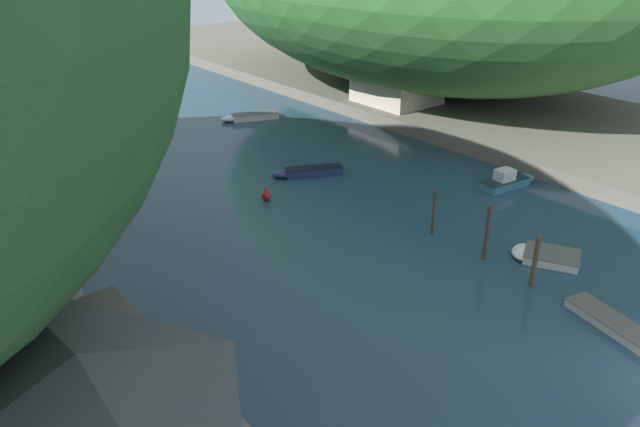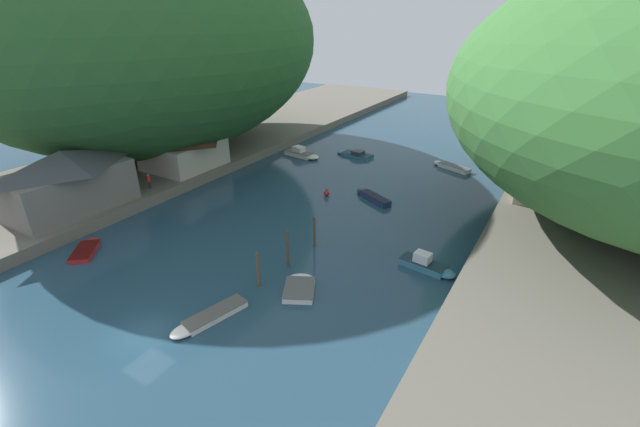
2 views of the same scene
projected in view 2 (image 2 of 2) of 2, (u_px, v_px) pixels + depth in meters
The scene contains 20 objects.
water_surface at pixel (354, 187), 50.70m from camera, with size 130.00×130.00×0.00m, color #234256.
left_bank at pixel (191, 148), 62.96m from camera, with size 22.00×120.00×1.14m.
right_bank at pixel (625, 240), 37.94m from camera, with size 22.00×120.00×1.14m.
hillside_left at pixel (156, 44), 55.26m from camera, with size 36.49×51.08×27.81m.
waterfront_building at pixel (67, 180), 41.01m from camera, with size 6.57×11.83×6.00m.
boathouse_shed at pixel (183, 148), 52.98m from camera, with size 7.96×9.10×4.52m.
right_bank_cottage at pixel (554, 177), 43.69m from camera, with size 6.60×7.45×4.67m.
boat_near_quay at pixel (87, 249), 37.19m from camera, with size 3.86×4.17×0.45m.
boat_cabin_cruiser at pixel (450, 166), 56.53m from camera, with size 5.56×3.17×0.59m.
boat_navy_launch at pixel (372, 196), 47.39m from camera, with size 5.20×3.43×0.62m.
boat_yellow_tender at pixel (302, 154), 61.08m from camera, with size 5.78×2.57×1.35m.
boat_open_rowboat at pixel (300, 287), 32.08m from camera, with size 3.58×4.21×0.48m.
boat_red_skiff at pixel (207, 319), 28.79m from camera, with size 2.66×5.78×0.43m.
boat_far_right_bank at pixel (354, 154), 61.44m from camera, with size 5.71×2.57×0.87m.
boat_white_cruiser at pixel (428, 266), 34.36m from camera, with size 4.76×1.98×1.39m.
mooring_post_second at pixel (258, 269), 31.99m from camera, with size 0.25×0.25×2.94m.
mooring_post_middle at pixel (287, 249), 34.27m from camera, with size 0.23×0.23×3.36m.
mooring_post_fourth at pixel (314, 232), 37.33m from camera, with size 0.21×0.21×2.96m.
channel_buoy_near at pixel (327, 193), 48.18m from camera, with size 0.65×0.65×0.97m.
person_on_quay at pixel (149, 180), 46.86m from camera, with size 0.32×0.43×1.69m.
Camera 2 is at (20.82, -12.44, 19.01)m, focal length 24.00 mm.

